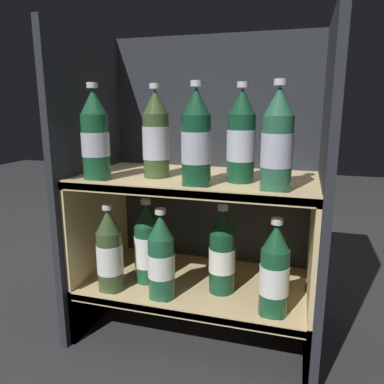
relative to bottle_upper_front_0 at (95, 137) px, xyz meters
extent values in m
plane|color=#2D2D30|center=(0.24, -0.06, -0.58)|extent=(6.00, 6.00, 0.00)
cube|color=#23262B|center=(0.24, 0.30, -0.15)|extent=(0.68, 0.02, 0.86)
cube|color=#23262B|center=(-0.09, 0.12, -0.15)|extent=(0.02, 0.39, 0.86)
cube|color=#23262B|center=(0.57, 0.12, -0.15)|extent=(0.02, 0.39, 0.86)
cube|color=#DBBC84|center=(0.24, 0.12, -0.43)|extent=(0.64, 0.35, 0.02)
cube|color=#DBBC84|center=(0.24, -0.04, -0.43)|extent=(0.64, 0.02, 0.03)
cube|color=#DBBC84|center=(-0.08, 0.12, -0.51)|extent=(0.01, 0.35, 0.14)
cube|color=#DBBC84|center=(0.55, 0.12, -0.51)|extent=(0.01, 0.35, 0.14)
cube|color=#DBBC84|center=(0.24, 0.12, -0.12)|extent=(0.64, 0.35, 0.02)
cube|color=#DBBC84|center=(0.24, -0.04, -0.12)|extent=(0.64, 0.02, 0.03)
cube|color=#DBBC84|center=(-0.08, 0.12, -0.35)|extent=(0.01, 0.35, 0.45)
cube|color=#DBBC84|center=(0.55, 0.12, -0.35)|extent=(0.01, 0.35, 0.45)
cylinder|color=#194C2D|center=(0.00, 0.00, -0.03)|extent=(0.07, 0.07, 0.17)
cylinder|color=#ADB2C1|center=(0.00, 0.00, -0.02)|extent=(0.07, 0.07, 0.06)
cone|color=#194C2D|center=(0.00, 0.00, 0.09)|extent=(0.07, 0.07, 0.06)
cylinder|color=silver|center=(0.00, 0.00, 0.13)|extent=(0.03, 0.03, 0.01)
cylinder|color=#144228|center=(0.27, 0.00, -0.03)|extent=(0.07, 0.07, 0.17)
cylinder|color=#ADB2C1|center=(0.27, 0.00, -0.02)|extent=(0.07, 0.07, 0.07)
cone|color=#144228|center=(0.27, 0.00, 0.09)|extent=(0.07, 0.07, 0.06)
cylinder|color=silver|center=(0.27, 0.00, 0.13)|extent=(0.03, 0.03, 0.01)
cylinder|color=#285B42|center=(0.46, 0.00, -0.03)|extent=(0.07, 0.07, 0.17)
cylinder|color=#ADB2C1|center=(0.46, 0.00, -0.02)|extent=(0.07, 0.07, 0.08)
cone|color=#285B42|center=(0.46, 0.00, 0.09)|extent=(0.07, 0.07, 0.06)
cylinder|color=silver|center=(0.46, 0.00, 0.13)|extent=(0.03, 0.03, 0.01)
cylinder|color=#384C28|center=(0.13, 0.08, -0.03)|extent=(0.07, 0.07, 0.17)
cylinder|color=#ADB2C1|center=(0.13, 0.08, -0.02)|extent=(0.07, 0.07, 0.09)
cone|color=#384C28|center=(0.13, 0.08, 0.09)|extent=(0.07, 0.07, 0.06)
cylinder|color=silver|center=(0.13, 0.08, 0.13)|extent=(0.03, 0.03, 0.01)
cylinder|color=#144228|center=(0.36, 0.08, -0.03)|extent=(0.07, 0.07, 0.17)
cylinder|color=#ADB2C1|center=(0.36, 0.08, -0.02)|extent=(0.07, 0.07, 0.08)
cone|color=#144228|center=(0.36, 0.08, 0.09)|extent=(0.07, 0.07, 0.06)
cylinder|color=silver|center=(0.36, 0.08, 0.13)|extent=(0.03, 0.03, 0.01)
cylinder|color=#384C28|center=(0.02, 0.00, -0.34)|extent=(0.07, 0.07, 0.17)
cylinder|color=silver|center=(0.02, 0.00, -0.33)|extent=(0.07, 0.07, 0.08)
cone|color=#384C28|center=(0.02, 0.00, -0.22)|extent=(0.07, 0.07, 0.06)
cylinder|color=silver|center=(0.02, 0.00, -0.18)|extent=(0.03, 0.03, 0.01)
cylinder|color=#1E5638|center=(0.17, 0.00, -0.34)|extent=(0.07, 0.07, 0.17)
cylinder|color=silver|center=(0.17, 0.00, -0.33)|extent=(0.07, 0.07, 0.06)
cone|color=#1E5638|center=(0.17, 0.00, -0.22)|extent=(0.07, 0.07, 0.06)
cylinder|color=silver|center=(0.17, 0.00, -0.18)|extent=(0.03, 0.03, 0.01)
cylinder|color=#194C2D|center=(0.46, 0.00, -0.34)|extent=(0.07, 0.07, 0.17)
cylinder|color=silver|center=(0.46, 0.00, -0.33)|extent=(0.07, 0.07, 0.07)
cone|color=#194C2D|center=(0.46, 0.00, -0.22)|extent=(0.07, 0.07, 0.06)
cylinder|color=silver|center=(0.46, 0.00, -0.18)|extent=(0.03, 0.03, 0.01)
cylinder|color=#194C2D|center=(0.10, 0.08, -0.34)|extent=(0.07, 0.07, 0.17)
cylinder|color=silver|center=(0.10, 0.08, -0.33)|extent=(0.07, 0.07, 0.09)
cone|color=#194C2D|center=(0.10, 0.08, -0.22)|extent=(0.07, 0.07, 0.06)
cylinder|color=silver|center=(0.10, 0.08, -0.18)|extent=(0.03, 0.03, 0.01)
cylinder|color=#144228|center=(0.32, 0.08, -0.34)|extent=(0.07, 0.07, 0.17)
cylinder|color=silver|center=(0.32, 0.08, -0.33)|extent=(0.07, 0.07, 0.07)
cone|color=#144228|center=(0.32, 0.08, -0.22)|extent=(0.07, 0.07, 0.06)
cylinder|color=silver|center=(0.32, 0.08, -0.18)|extent=(0.03, 0.03, 0.01)
camera|label=1|loc=(0.51, -0.85, 0.08)|focal=35.00mm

